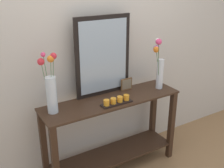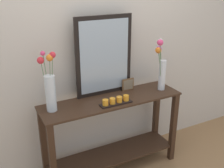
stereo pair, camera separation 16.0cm
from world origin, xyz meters
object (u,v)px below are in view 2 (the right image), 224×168
(mirror_leaning, at_px, (104,56))
(picture_frame_small, at_px, (128,85))
(tall_vase_left, at_px, (50,87))
(vase_right, at_px, (161,65))
(candle_tray, at_px, (116,101))
(console_table, at_px, (112,129))

(mirror_leaning, height_order, picture_frame_small, mirror_leaning)
(tall_vase_left, distance_m, vase_right, 1.16)
(tall_vase_left, bearing_deg, vase_right, -3.15)
(tall_vase_left, xyz_separation_m, picture_frame_small, (0.85, 0.07, -0.17))
(tall_vase_left, relative_size, candle_tray, 1.70)
(console_table, relative_size, mirror_leaning, 1.80)
(candle_tray, bearing_deg, tall_vase_left, 164.57)
(mirror_leaning, xyz_separation_m, picture_frame_small, (0.26, -0.04, -0.33))
(mirror_leaning, distance_m, vase_right, 0.61)
(tall_vase_left, height_order, picture_frame_small, tall_vase_left)
(candle_tray, bearing_deg, mirror_leaning, 86.78)
(tall_vase_left, relative_size, vase_right, 0.94)
(picture_frame_small, bearing_deg, vase_right, -23.87)
(mirror_leaning, relative_size, vase_right, 1.40)
(vase_right, xyz_separation_m, picture_frame_small, (-0.31, 0.14, -0.21))
(console_table, xyz_separation_m, candle_tray, (-0.02, -0.11, 0.37))
(console_table, distance_m, tall_vase_left, 0.82)
(mirror_leaning, relative_size, candle_tray, 2.51)
(candle_tray, bearing_deg, console_table, 82.05)
(picture_frame_small, bearing_deg, console_table, -154.10)
(tall_vase_left, bearing_deg, candle_tray, -15.43)
(console_table, height_order, picture_frame_small, picture_frame_small)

